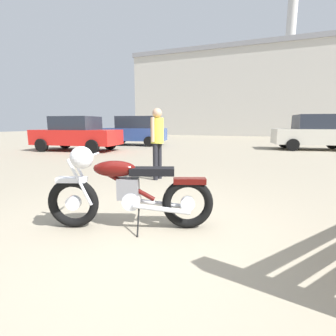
{
  "coord_description": "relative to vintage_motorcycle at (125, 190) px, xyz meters",
  "views": [
    {
      "loc": [
        1.12,
        -2.43,
        1.3
      ],
      "look_at": [
        -0.19,
        1.54,
        0.55
      ],
      "focal_mm": 26.23,
      "sensor_mm": 36.0,
      "label": 1
    }
  ],
  "objects": [
    {
      "name": "ground_plane",
      "position": [
        0.3,
        -0.19,
        -0.49
      ],
      "size": [
        80.0,
        80.0,
        0.0
      ],
      "primitive_type": "plane",
      "color": "gray"
    },
    {
      "name": "dark_sedan_left",
      "position": [
        4.67,
        11.69,
        0.43
      ],
      "size": [
        4.05,
        2.14,
        1.78
      ],
      "rotation": [
        0.0,
        0.0,
        3.25
      ],
      "color": "black",
      "rests_on": "ground_plane"
    },
    {
      "name": "pale_sedan_back",
      "position": [
        -6.68,
        7.56,
        0.34
      ],
      "size": [
        4.32,
        2.16,
        1.67
      ],
      "rotation": [
        0.0,
        0.0,
        0.07
      ],
      "color": "black",
      "rests_on": "ground_plane"
    },
    {
      "name": "vintage_motorcycle",
      "position": [
        0.0,
        0.0,
        0.0
      ],
      "size": [
        2.02,
        0.91,
        1.07
      ],
      "rotation": [
        0.0,
        0.0,
        3.44
      ],
      "color": "black",
      "rests_on": "ground_plane"
    },
    {
      "name": "bystander",
      "position": [
        -0.62,
        2.76,
        0.53
      ],
      "size": [
        0.3,
        0.45,
        1.66
      ],
      "rotation": [
        0.0,
        0.0,
        6.08
      ],
      "color": "black",
      "rests_on": "ground_plane"
    },
    {
      "name": "industrial_building",
      "position": [
        -0.41,
        32.39,
        4.48
      ],
      "size": [
        24.51,
        14.31,
        19.91
      ],
      "rotation": [
        0.0,
        0.0,
        -0.04
      ],
      "color": "beige",
      "rests_on": "ground_plane"
    },
    {
      "name": "red_hatchback_near",
      "position": [
        -5.34,
        11.41,
        0.43
      ],
      "size": [
        4.05,
        2.14,
        1.78
      ],
      "rotation": [
        0.0,
        0.0,
        3.25
      ],
      "color": "black",
      "rests_on": "ground_plane"
    }
  ]
}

